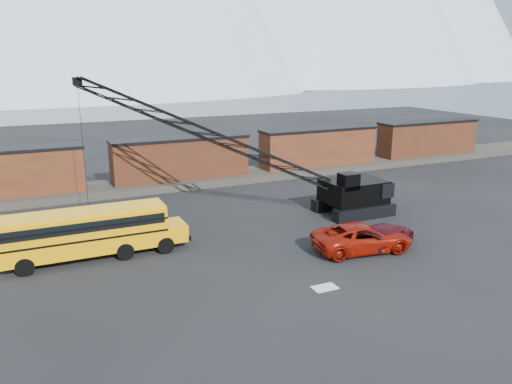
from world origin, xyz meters
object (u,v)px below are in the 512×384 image
Objects in this scene: crawler_crane at (211,136)px; red_pickup at (362,237)px; school_bus at (91,231)px; maroon_suv at (387,235)px.

red_pickup is at bearing -61.46° from crawler_crane.
school_bus is at bearing 77.70° from red_pickup.
crawler_crane is at bearing 12.93° from maroon_suv.
red_pickup is 2.16m from maroon_suv.
maroon_suv is (2.14, 0.17, -0.18)m from red_pickup.
crawler_crane is (-6.31, 11.60, 5.56)m from red_pickup.
school_bus is at bearing -151.52° from crawler_crane.
crawler_crane is at bearing 36.76° from red_pickup.
school_bus reaches higher than red_pickup.
maroon_suv is 15.33m from crawler_crane.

